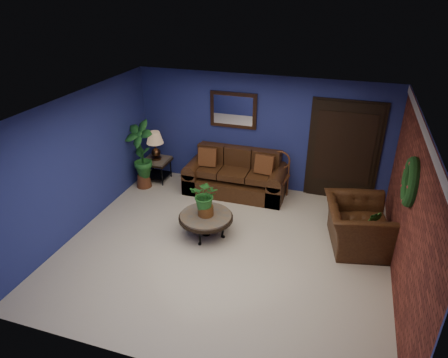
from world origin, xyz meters
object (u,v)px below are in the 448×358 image
(end_table, at_px, (157,164))
(side_chair, at_px, (279,172))
(sofa, at_px, (236,178))
(coffee_table, at_px, (206,218))
(armchair, at_px, (357,225))
(table_lamp, at_px, (155,142))

(end_table, relative_size, side_chair, 0.57)
(sofa, relative_size, end_table, 3.70)
(sofa, xyz_separation_m, side_chair, (0.91, 0.04, 0.25))
(sofa, xyz_separation_m, coffee_table, (-0.06, -1.79, 0.05))
(sofa, height_order, coffee_table, sofa)
(coffee_table, height_order, armchair, armchair)
(coffee_table, xyz_separation_m, armchair, (2.61, 0.52, 0.03))
(sofa, bearing_deg, armchair, -26.49)
(coffee_table, xyz_separation_m, table_lamp, (-1.84, 1.76, 0.58))
(coffee_table, height_order, end_table, end_table)
(sofa, bearing_deg, side_chair, 2.70)
(end_table, relative_size, table_lamp, 0.92)
(coffee_table, bearing_deg, end_table, 136.31)
(table_lamp, height_order, armchair, table_lamp)
(end_table, xyz_separation_m, table_lamp, (0.00, -0.00, 0.54))
(coffee_table, distance_m, table_lamp, 2.61)
(end_table, distance_m, side_chair, 2.82)
(coffee_table, distance_m, side_chair, 2.08)
(end_table, height_order, table_lamp, table_lamp)
(sofa, bearing_deg, table_lamp, -179.06)
(coffee_table, distance_m, end_table, 2.55)
(sofa, relative_size, armchair, 1.75)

